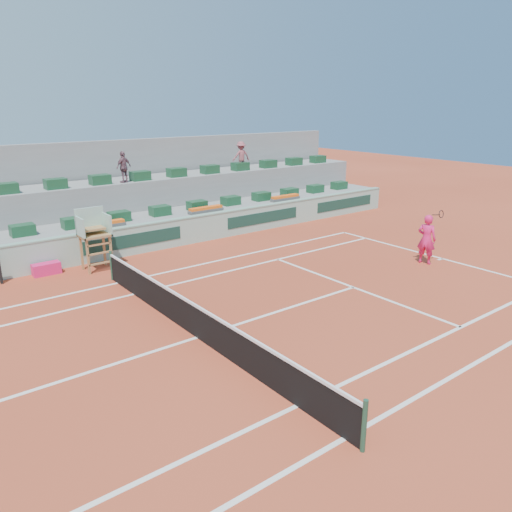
# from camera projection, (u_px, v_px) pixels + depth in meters

# --- Properties ---
(ground) EXTENTS (90.00, 90.00, 0.00)m
(ground) POSITION_uv_depth(u_px,v_px,m) (197.00, 338.00, 13.82)
(ground) COLOR #9E361E
(ground) RESTS_ON ground
(seating_tier_lower) EXTENTS (36.00, 4.00, 1.20)m
(seating_tier_lower) POSITION_uv_depth(u_px,v_px,m) (69.00, 237.00, 21.73)
(seating_tier_lower) COLOR gray
(seating_tier_lower) RESTS_ON ground
(seating_tier_upper) EXTENTS (36.00, 2.40, 2.60)m
(seating_tier_upper) POSITION_uv_depth(u_px,v_px,m) (55.00, 215.00, 22.73)
(seating_tier_upper) COLOR gray
(seating_tier_upper) RESTS_ON ground
(stadium_back_wall) EXTENTS (36.00, 0.40, 4.40)m
(stadium_back_wall) POSITION_uv_depth(u_px,v_px,m) (43.00, 191.00, 23.67)
(stadium_back_wall) COLOR gray
(stadium_back_wall) RESTS_ON ground
(player_bag) EXTENTS (1.00, 0.44, 0.44)m
(player_bag) POSITION_uv_depth(u_px,v_px,m) (46.00, 269.00, 18.81)
(player_bag) COLOR #E91E66
(player_bag) RESTS_ON ground
(spectator_mid) EXTENTS (0.93, 0.64, 1.46)m
(spectator_mid) POSITION_uv_depth(u_px,v_px,m) (124.00, 167.00, 23.32)
(spectator_mid) COLOR #754E59
(spectator_mid) RESTS_ON seating_tier_upper
(spectator_right) EXTENTS (1.08, 0.71, 1.57)m
(spectator_right) POSITION_uv_depth(u_px,v_px,m) (241.00, 156.00, 27.62)
(spectator_right) COLOR #954A51
(spectator_right) RESTS_ON seating_tier_upper
(court_lines) EXTENTS (23.89, 11.09, 0.01)m
(court_lines) POSITION_uv_depth(u_px,v_px,m) (197.00, 337.00, 13.82)
(court_lines) COLOR white
(court_lines) RESTS_ON ground
(tennis_net) EXTENTS (0.10, 11.97, 1.10)m
(tennis_net) POSITION_uv_depth(u_px,v_px,m) (196.00, 320.00, 13.66)
(tennis_net) COLOR black
(tennis_net) RESTS_ON ground
(advertising_hoarding) EXTENTS (36.00, 0.34, 1.26)m
(advertising_hoarding) POSITION_uv_depth(u_px,v_px,m) (87.00, 248.00, 20.07)
(advertising_hoarding) COLOR #96BCAA
(advertising_hoarding) RESTS_ON ground
(umpire_chair) EXTENTS (1.10, 0.90, 2.40)m
(umpire_chair) POSITION_uv_depth(u_px,v_px,m) (93.00, 231.00, 19.03)
(umpire_chair) COLOR olive
(umpire_chair) RESTS_ON ground
(seat_row_lower) EXTENTS (32.90, 0.60, 0.44)m
(seat_row_lower) POSITION_uv_depth(u_px,v_px,m) (73.00, 223.00, 20.80)
(seat_row_lower) COLOR #174527
(seat_row_lower) RESTS_ON seating_tier_lower
(seat_row_upper) EXTENTS (32.90, 0.60, 0.44)m
(seat_row_upper) POSITION_uv_depth(u_px,v_px,m) (56.00, 184.00, 21.83)
(seat_row_upper) COLOR #174527
(seat_row_upper) RESTS_ON seating_tier_upper
(flower_planters) EXTENTS (26.80, 0.36, 0.28)m
(flower_planters) POSITION_uv_depth(u_px,v_px,m) (42.00, 234.00, 19.35)
(flower_planters) COLOR #505050
(flower_planters) RESTS_ON seating_tier_lower
(tennis_player) EXTENTS (0.66, 0.98, 2.28)m
(tennis_player) POSITION_uv_depth(u_px,v_px,m) (427.00, 239.00, 19.90)
(tennis_player) COLOR #E91E66
(tennis_player) RESTS_ON ground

